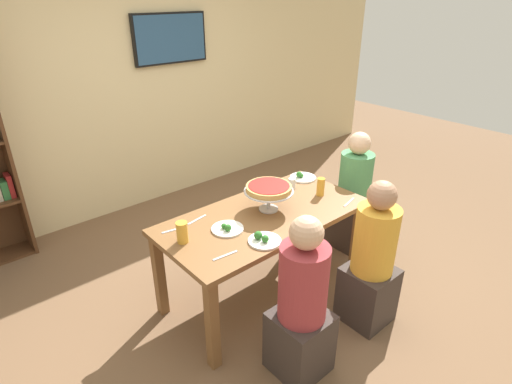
{
  "coord_description": "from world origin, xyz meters",
  "views": [
    {
      "loc": [
        -1.84,
        -2.01,
        2.27
      ],
      "look_at": [
        0.0,
        0.1,
        0.89
      ],
      "focal_mm": 28.95,
      "sensor_mm": 36.0,
      "label": 1
    }
  ],
  "objects": [
    {
      "name": "television",
      "position": [
        0.53,
        2.11,
        1.8
      ],
      "size": [
        0.86,
        0.05,
        0.52
      ],
      "color": "black"
    },
    {
      "name": "rear_partition",
      "position": [
        0.0,
        2.2,
        1.4
      ],
      "size": [
        8.0,
        0.12,
        2.8
      ],
      "primitive_type": "cube",
      "color": "beige",
      "rests_on": "ground_plane"
    },
    {
      "name": "salad_plate_near_diner",
      "position": [
        0.7,
        0.27,
        0.75
      ],
      "size": [
        0.23,
        0.23,
        0.07
      ],
      "color": "white",
      "rests_on": "dining_table"
    },
    {
      "name": "beer_glass_amber_tall",
      "position": [
        -0.67,
        0.08,
        0.81
      ],
      "size": [
        0.08,
        0.08,
        0.15
      ],
      "primitive_type": "cylinder",
      "color": "gold",
      "rests_on": "dining_table"
    },
    {
      "name": "diner_near_left",
      "position": [
        -0.34,
        -0.72,
        0.49
      ],
      "size": [
        0.34,
        0.34,
        1.15
      ],
      "rotation": [
        0.0,
        0.0,
        1.57
      ],
      "color": "#382D28",
      "rests_on": "ground_plane"
    },
    {
      "name": "cutlery_fork_far",
      "position": [
        -0.64,
        0.25,
        0.74
      ],
      "size": [
        0.18,
        0.05,
        0.0
      ],
      "primitive_type": "cube",
      "rotation": [
        0.0,
        0.0,
        2.94
      ],
      "color": "silver",
      "rests_on": "dining_table"
    },
    {
      "name": "ground_plane",
      "position": [
        0.0,
        0.0,
        0.0
      ],
      "size": [
        12.0,
        12.0,
        0.0
      ],
      "primitive_type": "plane",
      "color": "brown"
    },
    {
      "name": "diner_head_east",
      "position": [
        1.12,
        -0.01,
        0.49
      ],
      "size": [
        0.34,
        0.34,
        1.15
      ],
      "rotation": [
        0.0,
        0.0,
        3.14
      ],
      "color": "#382D28",
      "rests_on": "ground_plane"
    },
    {
      "name": "dining_table",
      "position": [
        0.0,
        0.0,
        0.64
      ],
      "size": [
        1.62,
        0.8,
        0.74
      ],
      "color": "brown",
      "rests_on": "ground_plane"
    },
    {
      "name": "water_glass_clear_near",
      "position": [
        0.47,
        0.18,
        0.79
      ],
      "size": [
        0.06,
        0.06,
        0.1
      ],
      "primitive_type": "cylinder",
      "color": "white",
      "rests_on": "dining_table"
    },
    {
      "name": "beer_glass_amber_short",
      "position": [
        0.56,
        -0.06,
        0.81
      ],
      "size": [
        0.06,
        0.06,
        0.15
      ],
      "primitive_type": "cylinder",
      "color": "gold",
      "rests_on": "dining_table"
    },
    {
      "name": "salad_plate_spare",
      "position": [
        -0.26,
        -0.28,
        0.76
      ],
      "size": [
        0.23,
        0.23,
        0.07
      ],
      "color": "white",
      "rests_on": "dining_table"
    },
    {
      "name": "cutlery_fork_near",
      "position": [
        -0.43,
        0.26,
        0.74
      ],
      "size": [
        0.18,
        0.05,
        0.0
      ],
      "primitive_type": "cube",
      "rotation": [
        0.0,
        0.0,
        3.32
      ],
      "color": "silver",
      "rests_on": "dining_table"
    },
    {
      "name": "salad_plate_far_diner",
      "position": [
        -0.35,
        0.0,
        0.75
      ],
      "size": [
        0.23,
        0.23,
        0.06
      ],
      "color": "white",
      "rests_on": "dining_table"
    },
    {
      "name": "diner_near_right",
      "position": [
        0.38,
        -0.73,
        0.49
      ],
      "size": [
        0.34,
        0.34,
        1.15
      ],
      "rotation": [
        0.0,
        0.0,
        1.57
      ],
      "color": "#382D28",
      "rests_on": "ground_plane"
    },
    {
      "name": "cutlery_knife_far",
      "position": [
        0.64,
        -0.3,
        0.74
      ],
      "size": [
        0.18,
        0.06,
        0.0
      ],
      "primitive_type": "cube",
      "rotation": [
        0.0,
        0.0,
        0.23
      ],
      "color": "silver",
      "rests_on": "dining_table"
    },
    {
      "name": "deep_dish_pizza_stand",
      "position": [
        0.07,
        0.04,
        0.91
      ],
      "size": [
        0.38,
        0.38,
        0.21
      ],
      "color": "silver",
      "rests_on": "dining_table"
    },
    {
      "name": "cutlery_knife_near",
      "position": [
        -0.55,
        -0.24,
        0.74
      ],
      "size": [
        0.18,
        0.03,
        0.0
      ],
      "primitive_type": "cube",
      "rotation": [
        0.0,
        0.0,
        -0.1
      ],
      "color": "silver",
      "rests_on": "dining_table"
    }
  ]
}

